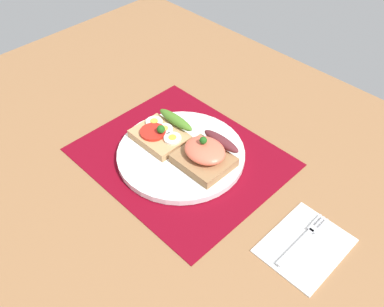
{
  "coord_description": "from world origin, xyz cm",
  "views": [
    {
      "loc": [
        43.11,
        -39.82,
        57.69
      ],
      "look_at": [
        3.0,
        0.0,
        3.06
      ],
      "focal_mm": 39.79,
      "sensor_mm": 36.0,
      "label": 1
    }
  ],
  "objects_px": {
    "sandwich_salmon": "(206,154)",
    "napkin": "(306,244)",
    "sandwich_egg_tomato": "(162,132)",
    "plate": "(181,154)",
    "fork": "(304,238)"
  },
  "relations": [
    {
      "from": "sandwich_salmon",
      "to": "fork",
      "type": "bearing_deg",
      "value": -1.94
    },
    {
      "from": "sandwich_salmon",
      "to": "sandwich_egg_tomato",
      "type": "bearing_deg",
      "value": -173.58
    },
    {
      "from": "sandwich_egg_tomato",
      "to": "napkin",
      "type": "height_order",
      "value": "sandwich_egg_tomato"
    },
    {
      "from": "plate",
      "to": "sandwich_egg_tomato",
      "type": "bearing_deg",
      "value": 178.05
    },
    {
      "from": "sandwich_egg_tomato",
      "to": "fork",
      "type": "xyz_separation_m",
      "value": [
        0.33,
        0.0,
        -0.02
      ]
    },
    {
      "from": "sandwich_salmon",
      "to": "napkin",
      "type": "xyz_separation_m",
      "value": [
        0.23,
        -0.01,
        -0.03
      ]
    },
    {
      "from": "sandwich_salmon",
      "to": "fork",
      "type": "relative_size",
      "value": 0.77
    },
    {
      "from": "sandwich_salmon",
      "to": "fork",
      "type": "height_order",
      "value": "sandwich_salmon"
    },
    {
      "from": "plate",
      "to": "sandwich_salmon",
      "type": "height_order",
      "value": "sandwich_salmon"
    },
    {
      "from": "fork",
      "to": "plate",
      "type": "bearing_deg",
      "value": -178.72
    },
    {
      "from": "plate",
      "to": "sandwich_egg_tomato",
      "type": "height_order",
      "value": "sandwich_egg_tomato"
    },
    {
      "from": "napkin",
      "to": "fork",
      "type": "relative_size",
      "value": 1.08
    },
    {
      "from": "sandwich_egg_tomato",
      "to": "sandwich_salmon",
      "type": "relative_size",
      "value": 1.03
    },
    {
      "from": "sandwich_egg_tomato",
      "to": "sandwich_salmon",
      "type": "bearing_deg",
      "value": 6.42
    },
    {
      "from": "sandwich_egg_tomato",
      "to": "sandwich_salmon",
      "type": "height_order",
      "value": "sandwich_salmon"
    }
  ]
}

